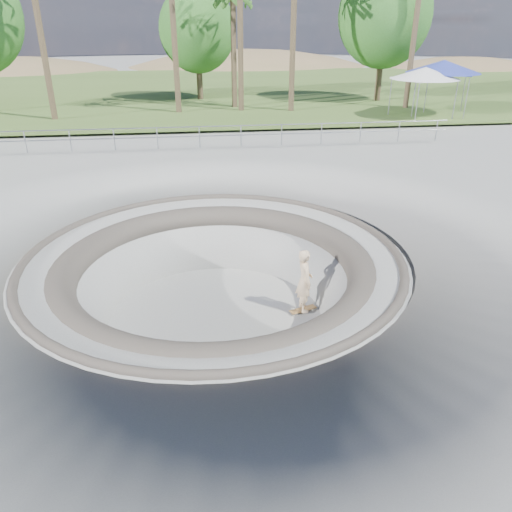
% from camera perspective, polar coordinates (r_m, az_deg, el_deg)
% --- Properties ---
extents(ground, '(180.00, 180.00, 0.00)m').
position_cam_1_polar(ground, '(13.52, -4.86, -0.03)').
color(ground, '#9C9D98').
rests_on(ground, ground).
extents(skate_bowl, '(14.00, 14.00, 4.10)m').
position_cam_1_polar(skate_bowl, '(14.40, -4.59, -6.61)').
color(skate_bowl, '#9C9D98').
rests_on(skate_bowl, ground).
extents(grass_strip, '(180.00, 36.00, 0.12)m').
position_cam_1_polar(grass_strip, '(46.55, -7.27, 18.38)').
color(grass_strip, '#435F26').
rests_on(grass_strip, ground).
extents(distant_hills, '(103.20, 45.00, 28.60)m').
position_cam_1_polar(distant_hills, '(70.68, -4.09, 14.94)').
color(distant_hills, brown).
rests_on(distant_hills, ground).
extents(safety_railing, '(25.00, 0.06, 1.03)m').
position_cam_1_polar(safety_railing, '(24.74, -6.47, 13.39)').
color(safety_railing, gray).
rests_on(safety_railing, ground).
extents(skateboard, '(0.85, 0.48, 0.08)m').
position_cam_1_polar(skateboard, '(14.63, 5.40, -6.10)').
color(skateboard, olive).
rests_on(skateboard, ground).
extents(skater, '(0.50, 0.72, 1.88)m').
position_cam_1_polar(skater, '(14.16, 5.55, -2.80)').
color(skater, '#D7B58B').
rests_on(skater, skateboard).
extents(canopy_white, '(5.65, 5.65, 2.93)m').
position_cam_1_polar(canopy_white, '(33.54, 18.77, 19.15)').
color(canopy_white, gray).
rests_on(canopy_white, ground).
extents(canopy_blue, '(5.83, 5.83, 3.25)m').
position_cam_1_polar(canopy_blue, '(35.09, 20.65, 19.58)').
color(canopy_blue, gray).
rests_on(canopy_blue, ground).
extents(bushy_tree_mid, '(5.52, 5.02, 7.96)m').
position_cam_1_polar(bushy_tree_mid, '(39.82, -6.72, 24.30)').
color(bushy_tree_mid, brown).
rests_on(bushy_tree_mid, ground).
extents(bushy_tree_right, '(6.59, 5.99, 9.50)m').
position_cam_1_polar(bushy_tree_right, '(39.91, 14.54, 25.12)').
color(bushy_tree_right, brown).
rests_on(bushy_tree_right, ground).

